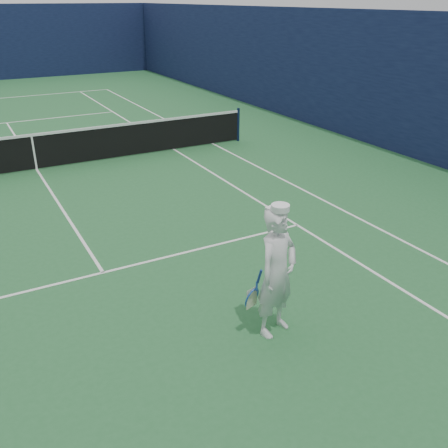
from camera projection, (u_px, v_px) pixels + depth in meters
name	position (u px, v px, depth m)	size (l,w,h in m)	color
ground	(37.00, 170.00, 13.71)	(80.00, 80.00, 0.00)	#246032
court_markings	(37.00, 170.00, 13.71)	(11.03, 23.83, 0.01)	white
windscreen_fence	(25.00, 96.00, 12.88)	(20.12, 36.12, 4.00)	#0F1638
tennis_net	(34.00, 150.00, 13.48)	(12.88, 0.09, 1.07)	#141E4C
tennis_player	(277.00, 273.00, 6.73)	(0.88, 0.64, 1.93)	white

